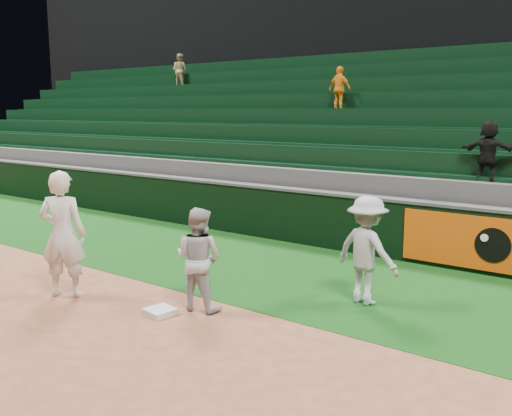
% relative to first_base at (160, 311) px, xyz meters
% --- Properties ---
extents(ground, '(70.00, 70.00, 0.00)m').
position_rel_first_base_xyz_m(ground, '(-0.02, 0.05, -0.04)').
color(ground, brown).
rests_on(ground, ground).
extents(foul_grass, '(36.00, 4.20, 0.01)m').
position_rel_first_base_xyz_m(foul_grass, '(-0.02, 3.05, -0.04)').
color(foul_grass, '#0D350F').
rests_on(foul_grass, ground).
extents(upper_deck, '(40.00, 12.00, 12.00)m').
position_rel_first_base_xyz_m(upper_deck, '(-0.02, 17.50, 5.96)').
color(upper_deck, black).
rests_on(upper_deck, ground).
extents(first_base, '(0.45, 0.45, 0.09)m').
position_rel_first_base_xyz_m(first_base, '(0.00, 0.00, 0.00)').
color(first_base, silver).
rests_on(first_base, ground).
extents(first_baseman, '(0.90, 0.82, 2.07)m').
position_rel_first_base_xyz_m(first_baseman, '(-1.87, -0.34, 0.99)').
color(first_baseman, silver).
rests_on(first_baseman, ground).
extents(baserunner, '(0.87, 0.73, 1.58)m').
position_rel_first_base_xyz_m(baserunner, '(0.30, 0.53, 0.75)').
color(baserunner, '#A8ACB3').
rests_on(baserunner, ground).
extents(base_coach, '(1.21, 0.84, 1.71)m').
position_rel_first_base_xyz_m(base_coach, '(2.21, 2.33, 0.82)').
color(base_coach, '#9EA1AB').
rests_on(base_coach, foul_grass).
extents(field_wall, '(36.00, 0.45, 1.25)m').
position_rel_first_base_xyz_m(field_wall, '(0.00, 5.25, 0.59)').
color(field_wall, black).
rests_on(field_wall, ground).
extents(stadium_seating, '(36.00, 5.95, 5.13)m').
position_rel_first_base_xyz_m(stadium_seating, '(-0.02, 9.02, 1.66)').
color(stadium_seating, '#3D3D40').
rests_on(stadium_seating, ground).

